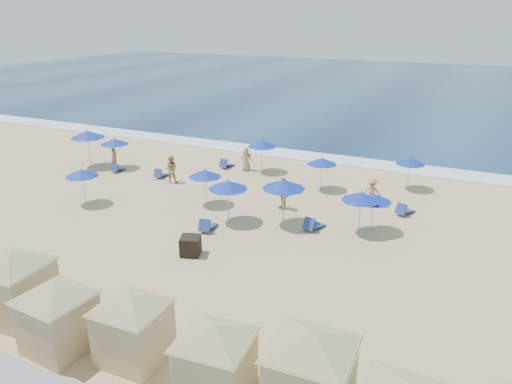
# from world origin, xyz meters

# --- Properties ---
(ground) EXTENTS (160.00, 160.00, 0.00)m
(ground) POSITION_xyz_m (0.00, 0.00, 0.00)
(ground) COLOR tan
(ground) RESTS_ON ground
(ocean) EXTENTS (160.00, 80.00, 0.06)m
(ocean) POSITION_xyz_m (0.00, 55.00, 0.03)
(ocean) COLOR #0D234A
(ocean) RESTS_ON ground
(surf_line) EXTENTS (160.00, 2.50, 0.08)m
(surf_line) POSITION_xyz_m (0.00, 15.50, 0.04)
(surf_line) COLOR white
(surf_line) RESTS_ON ground
(trash_bin) EXTENTS (1.14, 1.14, 0.88)m
(trash_bin) POSITION_xyz_m (-0.17, -2.30, 0.44)
(trash_bin) COLOR black
(trash_bin) RESTS_ON ground
(cabana_0) EXTENTS (4.68, 4.68, 2.94)m
(cabana_0) POSITION_xyz_m (-3.16, -9.24, 1.68)
(cabana_0) COLOR #C6B088
(cabana_0) RESTS_ON ground
(cabana_1) EXTENTS (4.25, 4.25, 2.68)m
(cabana_1) POSITION_xyz_m (-0.40, -9.94, 1.53)
(cabana_1) COLOR #C6B088
(cabana_1) RESTS_ON ground
(cabana_2) EXTENTS (4.20, 4.20, 2.63)m
(cabana_2) POSITION_xyz_m (2.15, -9.31, 1.51)
(cabana_2) COLOR #C6B088
(cabana_2) RESTS_ON ground
(cabana_3) EXTENTS (4.18, 4.18, 2.63)m
(cabana_3) POSITION_xyz_m (5.32, -9.61, 1.51)
(cabana_3) COLOR #C6B088
(cabana_3) RESTS_ON ground
(cabana_4) EXTENTS (4.68, 4.68, 2.94)m
(cabana_4) POSITION_xyz_m (8.02, -9.12, 1.68)
(cabana_4) COLOR #C6B088
(cabana_4) RESTS_ON ground
(umbrella_0) EXTENTS (2.39, 2.39, 2.72)m
(umbrella_0) POSITION_xyz_m (-14.21, 6.49, 2.36)
(umbrella_0) COLOR #A5A8AD
(umbrella_0) RESTS_ON ground
(umbrella_1) EXTENTS (1.97, 1.97, 2.24)m
(umbrella_1) POSITION_xyz_m (-12.23, 6.94, 1.94)
(umbrella_1) COLOR #A5A8AD
(umbrella_1) RESTS_ON ground
(umbrella_2) EXTENTS (1.91, 1.91, 2.17)m
(umbrella_2) POSITION_xyz_m (-9.23, 0.59, 1.88)
(umbrella_2) COLOR #A5A8AD
(umbrella_2) RESTS_ON ground
(umbrella_3) EXTENTS (2.05, 2.05, 2.33)m
(umbrella_3) POSITION_xyz_m (-2.43, 10.61, 2.02)
(umbrella_3) COLOR #A5A8AD
(umbrella_3) RESTS_ON ground
(umbrella_4) EXTENTS (1.90, 1.90, 2.17)m
(umbrella_4) POSITION_xyz_m (-2.79, 3.51, 1.88)
(umbrella_4) COLOR #A5A8AD
(umbrella_4) RESTS_ON ground
(umbrella_5) EXTENTS (2.10, 2.10, 2.39)m
(umbrella_5) POSITION_xyz_m (-0.41, 1.83, 2.07)
(umbrella_5) COLOR #A5A8AD
(umbrella_5) RESTS_ON ground
(umbrella_6) EXTENTS (1.88, 1.88, 2.14)m
(umbrella_6) POSITION_xyz_m (2.46, 8.80, 1.85)
(umbrella_6) COLOR #A5A8AD
(umbrella_6) RESTS_ON ground
(umbrella_7) EXTENTS (2.26, 2.26, 2.58)m
(umbrella_7) POSITION_xyz_m (2.36, 2.75, 2.23)
(umbrella_7) COLOR #A5A8AD
(umbrella_7) RESTS_ON ground
(umbrella_8) EXTENTS (1.86, 1.86, 2.11)m
(umbrella_8) POSITION_xyz_m (7.40, 11.25, 1.83)
(umbrella_8) COLOR #A5A8AD
(umbrella_8) RESTS_ON ground
(umbrella_9) EXTENTS (1.82, 1.82, 2.08)m
(umbrella_9) POSITION_xyz_m (6.78, 3.87, 1.80)
(umbrella_9) COLOR #A5A8AD
(umbrella_9) RESTS_ON ground
(umbrella_10) EXTENTS (1.97, 1.97, 2.24)m
(umbrella_10) POSITION_xyz_m (6.24, 3.43, 1.94)
(umbrella_10) COLOR #A5A8AD
(umbrella_10) RESTS_ON ground
(beach_chair_0) EXTENTS (0.55, 1.14, 0.61)m
(beach_chair_0) POSITION_xyz_m (-11.56, 6.20, 0.21)
(beach_chair_0) COLOR navy
(beach_chair_0) RESTS_ON ground
(beach_chair_1) EXTENTS (0.60, 1.27, 0.69)m
(beach_chair_1) POSITION_xyz_m (-8.08, 6.47, 0.24)
(beach_chair_1) COLOR navy
(beach_chair_1) RESTS_ON ground
(beach_chair_2) EXTENTS (0.70, 1.36, 0.73)m
(beach_chair_2) POSITION_xyz_m (-5.14, 10.31, 0.25)
(beach_chair_2) COLOR navy
(beach_chair_2) RESTS_ON ground
(beach_chair_3) EXTENTS (0.81, 1.45, 0.76)m
(beach_chair_3) POSITION_xyz_m (-0.83, 0.32, 0.26)
(beach_chair_3) COLOR navy
(beach_chair_3) RESTS_ON ground
(beach_chair_4) EXTENTS (0.97, 1.49, 0.75)m
(beach_chair_4) POSITION_xyz_m (4.02, 2.75, 0.26)
(beach_chair_4) COLOR navy
(beach_chair_4) RESTS_ON ground
(beach_chair_5) EXTENTS (1.02, 1.44, 0.73)m
(beach_chair_5) POSITION_xyz_m (7.92, 6.81, 0.25)
(beach_chair_5) COLOR navy
(beach_chair_5) RESTS_ON ground
(beachgoer_0) EXTENTS (0.65, 0.75, 1.72)m
(beachgoer_0) POSITION_xyz_m (-12.39, 6.94, 0.86)
(beachgoer_0) COLOR tan
(beachgoer_0) RESTS_ON ground
(beachgoer_1) EXTENTS (1.06, 0.94, 1.80)m
(beachgoer_1) POSITION_xyz_m (-6.84, 5.95, 0.90)
(beachgoer_1) COLOR tan
(beachgoer_1) RESTS_ON ground
(beachgoer_2) EXTENTS (1.13, 1.00, 1.83)m
(beachgoer_2) POSITION_xyz_m (1.52, 4.76, 0.92)
(beachgoer_2) COLOR tan
(beachgoer_2) RESTS_ON ground
(beachgoer_3) EXTENTS (1.09, 0.63, 1.67)m
(beachgoer_3) POSITION_xyz_m (5.96, 7.40, 0.83)
(beachgoer_3) COLOR tan
(beachgoer_3) RESTS_ON ground
(beachgoer_4) EXTENTS (0.93, 0.76, 1.65)m
(beachgoer_4) POSITION_xyz_m (-3.56, 10.37, 0.82)
(beachgoer_4) COLOR tan
(beachgoer_4) RESTS_ON ground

